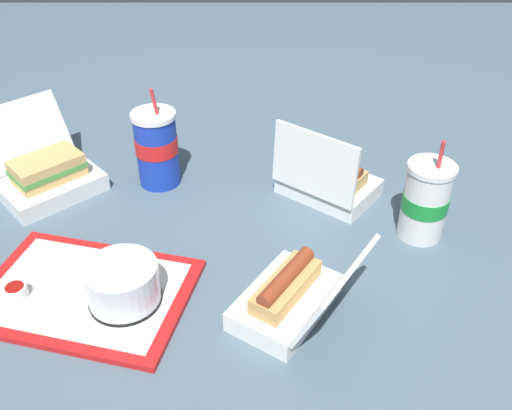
% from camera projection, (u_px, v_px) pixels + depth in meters
% --- Properties ---
extents(ground_plane, '(3.20, 3.20, 0.00)m').
position_uv_depth(ground_plane, '(268.00, 234.00, 1.17)').
color(ground_plane, '#4C6070').
extents(food_tray, '(0.42, 0.34, 0.01)m').
position_uv_depth(food_tray, '(85.00, 293.00, 1.02)').
color(food_tray, red).
rests_on(food_tray, ground_plane).
extents(cake_container, '(0.13, 0.13, 0.08)m').
position_uv_depth(cake_container, '(123.00, 285.00, 0.97)').
color(cake_container, black).
rests_on(cake_container, food_tray).
extents(ketchup_cup, '(0.04, 0.04, 0.02)m').
position_uv_depth(ketchup_cup, '(16.00, 291.00, 0.99)').
color(ketchup_cup, white).
rests_on(ketchup_cup, food_tray).
extents(napkin_stack, '(0.14, 0.14, 0.00)m').
position_uv_depth(napkin_stack, '(68.00, 308.00, 0.98)').
color(napkin_stack, white).
rests_on(napkin_stack, food_tray).
extents(plastic_fork, '(0.10, 0.06, 0.00)m').
position_uv_depth(plastic_fork, '(59.00, 264.00, 1.07)').
color(plastic_fork, white).
rests_on(plastic_fork, food_tray).
extents(clamshell_hotdog_left, '(0.26, 0.26, 0.16)m').
position_uv_depth(clamshell_hotdog_left, '(291.00, 296.00, 0.97)').
color(clamshell_hotdog_left, white).
rests_on(clamshell_hotdog_left, ground_plane).
extents(clamshell_sandwich_front, '(0.30, 0.31, 0.17)m').
position_uv_depth(clamshell_sandwich_front, '(47.00, 174.00, 1.27)').
color(clamshell_sandwich_front, white).
rests_on(clamshell_sandwich_front, ground_plane).
extents(clamshell_hotdog_back, '(0.25, 0.24, 0.18)m').
position_uv_depth(clamshell_hotdog_back, '(327.00, 179.00, 1.26)').
color(clamshell_hotdog_back, white).
rests_on(clamshell_hotdog_back, ground_plane).
extents(soda_cup_right, '(0.10, 0.10, 0.24)m').
position_uv_depth(soda_cup_right, '(157.00, 148.00, 1.27)').
color(soda_cup_right, '#1938B7').
rests_on(soda_cup_right, ground_plane).
extents(soda_cup_center, '(0.09, 0.09, 0.22)m').
position_uv_depth(soda_cup_center, '(426.00, 202.00, 1.12)').
color(soda_cup_center, white).
rests_on(soda_cup_center, ground_plane).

